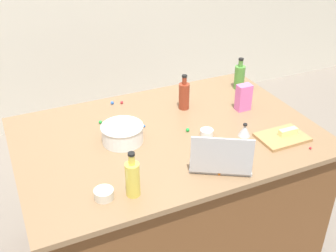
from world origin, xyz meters
The scene contains 21 objects.
ground_plane centered at (0.00, 0.00, 0.00)m, with size 12.00×12.00×0.00m, color slate.
island_counter centered at (0.00, 0.00, 0.45)m, with size 1.71×1.16×0.90m.
laptop centered at (0.11, -0.40, 0.95)m, with size 0.38×0.35×0.22m.
mixing_bowl_large centered at (-0.26, 0.03, 0.95)m, with size 0.24×0.24×0.10m.
bottle_olive centered at (0.70, 0.35, 0.99)m, with size 0.07×0.07×0.22m.
bottle_soy centered at (0.22, 0.24, 0.99)m, with size 0.07×0.07×0.23m.
bottle_oil centered at (-0.37, -0.42, 0.99)m, with size 0.07×0.07×0.23m.
cutting_board centered at (0.56, -0.32, 0.91)m, with size 0.27×0.19×0.02m, color #AD7F4C.
butter_stick_left centered at (0.60, -0.32, 0.94)m, with size 0.11×0.04×0.04m, color #F4E58C.
ramekin_small centered at (-0.50, -0.39, 0.92)m, with size 0.09×0.09×0.05m, color beige.
ramekin_medium centered at (0.19, -0.11, 0.92)m, with size 0.07×0.07×0.04m, color white.
kitchen_timer centered at (0.39, -0.20, 0.94)m, with size 0.07×0.07×0.08m.
candy_bag centered at (0.55, 0.07, 0.99)m, with size 0.09×0.06×0.17m, color pink.
candy_0 centered at (-0.18, 0.48, 0.91)m, with size 0.02×0.02×0.02m, color blue.
candy_1 centered at (0.64, -0.47, 0.91)m, with size 0.01×0.01×0.01m, color red.
candy_2 centered at (-0.12, 0.46, 0.91)m, with size 0.02×0.02×0.02m, color red.
candy_3 centered at (0.11, -0.03, 0.91)m, with size 0.02×0.02×0.02m, color green.
candy_4 centered at (0.07, -0.46, 0.91)m, with size 0.01×0.01×0.01m, color orange.
candy_5 centered at (-0.21, 0.22, 0.91)m, with size 0.02×0.02×0.02m, color red.
candy_6 centered at (-0.32, 0.27, 0.91)m, with size 0.02×0.02×0.02m, color green.
candy_7 centered at (-0.10, 0.12, 0.91)m, with size 0.01×0.01×0.01m, color blue.
Camera 1 is at (-0.84, -1.85, 2.15)m, focal length 44.37 mm.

